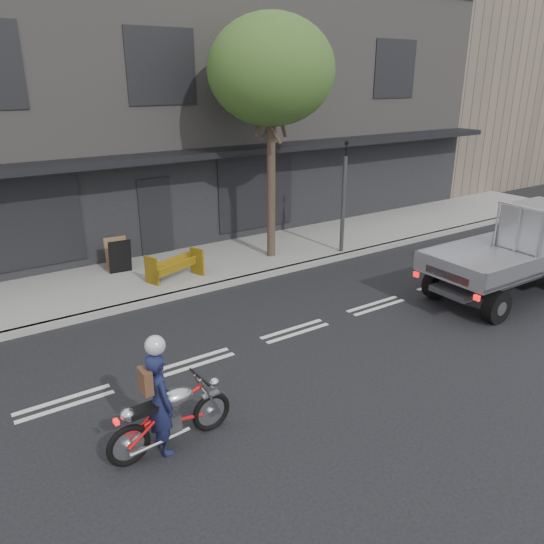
{
  "coord_description": "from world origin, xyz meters",
  "views": [
    {
      "loc": [
        -6.14,
        -8.22,
        5.15
      ],
      "look_at": [
        -0.26,
        0.5,
        1.26
      ],
      "focal_mm": 35.0,
      "sensor_mm": 36.0,
      "label": 1
    }
  ],
  "objects": [
    {
      "name": "motorcycle",
      "position": [
        -3.73,
        -2.01,
        0.52
      ],
      "size": [
        1.98,
        0.58,
        1.02
      ],
      "rotation": [
        0.0,
        0.0,
        0.05
      ],
      "color": "black",
      "rests_on": "ground"
    },
    {
      "name": "kerb",
      "position": [
        0.0,
        3.1,
        0.07
      ],
      "size": [
        32.0,
        0.2,
        0.15
      ],
      "primitive_type": "cube",
      "color": "gray",
      "rests_on": "ground"
    },
    {
      "name": "rider",
      "position": [
        -3.88,
        -2.01,
        0.79
      ],
      "size": [
        0.41,
        0.6,
        1.59
      ],
      "primitive_type": "imported",
      "rotation": [
        0.0,
        0.0,
        1.62
      ],
      "color": "#161B3E",
      "rests_on": "ground"
    },
    {
      "name": "sandwich_board",
      "position": [
        -2.0,
        5.2,
        0.62
      ],
      "size": [
        0.63,
        0.45,
        0.93
      ],
      "primitive_type": null,
      "rotation": [
        0.0,
        0.0,
        -0.1
      ],
      "color": "black",
      "rests_on": "sidewalk"
    },
    {
      "name": "sidewalk",
      "position": [
        0.0,
        4.7,
        0.07
      ],
      "size": [
        32.0,
        3.2,
        0.15
      ],
      "primitive_type": "cube",
      "color": "gray",
      "rests_on": "ground"
    },
    {
      "name": "building_main",
      "position": [
        0.0,
        11.3,
        4.0
      ],
      "size": [
        26.0,
        10.0,
        8.0
      ],
      "primitive_type": "cube",
      "color": "slate",
      "rests_on": "ground"
    },
    {
      "name": "street_tree",
      "position": [
        2.2,
        4.2,
        5.28
      ],
      "size": [
        3.4,
        3.4,
        6.74
      ],
      "color": "#382B21",
      "rests_on": "ground"
    },
    {
      "name": "ground",
      "position": [
        0.0,
        0.0,
        0.0
      ],
      "size": [
        80.0,
        80.0,
        0.0
      ],
      "primitive_type": "plane",
      "color": "black",
      "rests_on": "ground"
    },
    {
      "name": "traffic_light_pole",
      "position": [
        4.2,
        3.35,
        1.65
      ],
      "size": [
        0.12,
        0.12,
        3.5
      ],
      "color": "#2D2D30",
      "rests_on": "ground"
    },
    {
      "name": "flatbed_ute",
      "position": [
        6.63,
        -1.32,
        1.24
      ],
      "size": [
        4.71,
        2.0,
        2.17
      ],
      "rotation": [
        0.0,
        0.0,
        -0.01
      ],
      "color": "black",
      "rests_on": "ground"
    },
    {
      "name": "building_neighbour",
      "position": [
        20.0,
        11.3,
        5.0
      ],
      "size": [
        14.0,
        10.0,
        10.0
      ],
      "primitive_type": "cube",
      "color": "brown",
      "rests_on": "ground"
    },
    {
      "name": "construction_barrier",
      "position": [
        -0.98,
        3.76,
        0.53
      ],
      "size": [
        1.48,
        1.01,
        0.77
      ],
      "primitive_type": null,
      "rotation": [
        0.0,
        0.0,
        0.37
      ],
      "color": "yellow",
      "rests_on": "sidewalk"
    }
  ]
}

